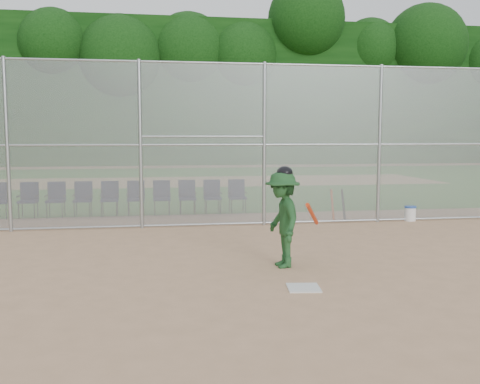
{
  "coord_description": "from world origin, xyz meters",
  "views": [
    {
      "loc": [
        -1.65,
        -7.94,
        2.21
      ],
      "look_at": [
        0.0,
        2.5,
        1.1
      ],
      "focal_mm": 40.0,
      "sensor_mm": 36.0,
      "label": 1
    }
  ],
  "objects": [
    {
      "name": "grass_strip",
      "position": [
        0.0,
        18.0,
        0.01
      ],
      "size": [
        100.0,
        100.0,
        0.0
      ],
      "primitive_type": "plane",
      "color": "#2D6B20",
      "rests_on": "ground"
    },
    {
      "name": "chair_8",
      "position": [
        -0.06,
        7.08,
        0.48
      ],
      "size": [
        0.54,
        0.52,
        0.96
      ],
      "primitive_type": null,
      "color": "#0E1734",
      "rests_on": "ground"
    },
    {
      "name": "home_plate",
      "position": [
        0.45,
        -0.6,
        0.01
      ],
      "size": [
        0.52,
        0.52,
        0.02
      ],
      "primitive_type": "cube",
      "rotation": [
        0.0,
        0.0,
        -0.12
      ],
      "color": "silver",
      "rests_on": "ground"
    },
    {
      "name": "dirt_patch_far",
      "position": [
        0.0,
        18.0,
        0.01
      ],
      "size": [
        24.0,
        24.0,
        0.0
      ],
      "primitive_type": "plane",
      "color": "tan",
      "rests_on": "ground"
    },
    {
      "name": "batter_at_plate",
      "position": [
        0.44,
        0.73,
        0.83
      ],
      "size": [
        0.95,
        1.3,
        1.71
      ],
      "color": "#1E4C23",
      "rests_on": "ground"
    },
    {
      "name": "chair_9",
      "position": [
        0.65,
        7.08,
        0.48
      ],
      "size": [
        0.54,
        0.52,
        0.96
      ],
      "primitive_type": null,
      "color": "#0E1734",
      "rests_on": "ground"
    },
    {
      "name": "chair_6",
      "position": [
        -1.5,
        7.08,
        0.48
      ],
      "size": [
        0.54,
        0.52,
        0.96
      ],
      "primitive_type": null,
      "color": "#0E1734",
      "rests_on": "ground"
    },
    {
      "name": "chair_4",
      "position": [
        -2.93,
        7.08,
        0.48
      ],
      "size": [
        0.54,
        0.52,
        0.96
      ],
      "primitive_type": null,
      "color": "#0E1734",
      "rests_on": "ground"
    },
    {
      "name": "chair_0",
      "position": [
        -5.79,
        7.08,
        0.48
      ],
      "size": [
        0.54,
        0.52,
        0.96
      ],
      "primitive_type": null,
      "color": "#0E1734",
      "rests_on": "ground"
    },
    {
      "name": "backstop_fence",
      "position": [
        0.0,
        5.0,
        2.07
      ],
      "size": [
        16.09,
        0.09,
        4.0
      ],
      "color": "gray",
      "rests_on": "ground"
    },
    {
      "name": "chair_3",
      "position": [
        -3.64,
        7.08,
        0.48
      ],
      "size": [
        0.54,
        0.52,
        0.96
      ],
      "primitive_type": null,
      "color": "#0E1734",
      "rests_on": "ground"
    },
    {
      "name": "chair_7",
      "position": [
        -0.78,
        7.08,
        0.48
      ],
      "size": [
        0.54,
        0.52,
        0.96
      ],
      "primitive_type": null,
      "color": "#0E1734",
      "rests_on": "ground"
    },
    {
      "name": "chair_2",
      "position": [
        -4.36,
        7.08,
        0.48
      ],
      "size": [
        0.54,
        0.52,
        0.96
      ],
      "primitive_type": null,
      "color": "#0E1734",
      "rests_on": "ground"
    },
    {
      "name": "treeline",
      "position": [
        0.0,
        20.0,
        5.5
      ],
      "size": [
        81.0,
        60.0,
        11.0
      ],
      "color": "black",
      "rests_on": "ground"
    },
    {
      "name": "spare_bats",
      "position": [
        3.03,
        5.3,
        0.41
      ],
      "size": [
        0.36,
        0.34,
        0.83
      ],
      "color": "#D84C14",
      "rests_on": "ground"
    },
    {
      "name": "water_cooler",
      "position": [
        4.9,
        5.02,
        0.2
      ],
      "size": [
        0.31,
        0.31,
        0.39
      ],
      "color": "white",
      "rests_on": "ground"
    },
    {
      "name": "ground",
      "position": [
        0.0,
        0.0,
        0.0
      ],
      "size": [
        100.0,
        100.0,
        0.0
      ],
      "primitive_type": "plane",
      "color": "tan",
      "rests_on": "ground"
    },
    {
      "name": "chair_5",
      "position": [
        -2.21,
        7.08,
        0.48
      ],
      "size": [
        0.54,
        0.52,
        0.96
      ],
      "primitive_type": null,
      "color": "#0E1734",
      "rests_on": "ground"
    },
    {
      "name": "chair_1",
      "position": [
        -5.07,
        7.08,
        0.48
      ],
      "size": [
        0.54,
        0.52,
        0.96
      ],
      "primitive_type": null,
      "color": "#0E1734",
      "rests_on": "ground"
    }
  ]
}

